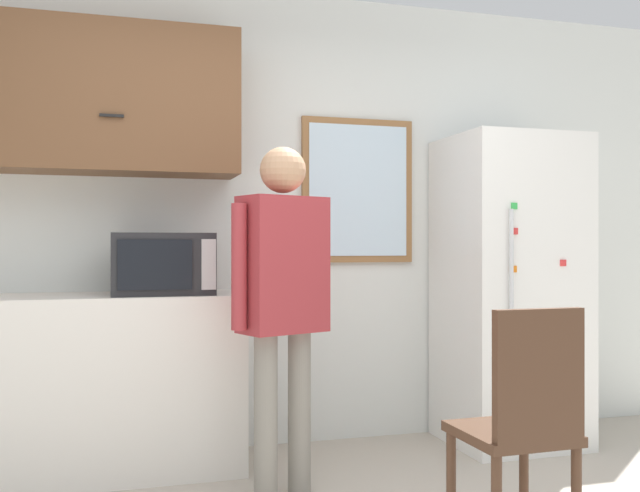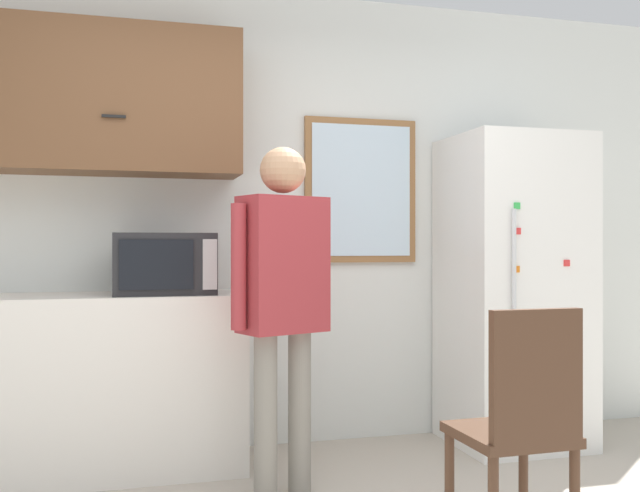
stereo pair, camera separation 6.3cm
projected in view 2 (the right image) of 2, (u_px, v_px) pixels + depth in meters
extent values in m
cube|color=silver|center=(256.00, 218.00, 4.25)|extent=(6.00, 0.06, 2.70)
cube|color=silver|center=(41.00, 387.00, 3.63)|extent=(2.06, 0.58, 0.93)
cube|color=brown|center=(43.00, 97.00, 3.73)|extent=(2.06, 0.37, 0.79)
cube|color=black|center=(114.00, 116.00, 3.64)|extent=(0.12, 0.01, 0.01)
cube|color=#232326|center=(164.00, 264.00, 3.74)|extent=(0.52, 0.36, 0.32)
cube|color=black|center=(157.00, 265.00, 3.55)|extent=(0.36, 0.01, 0.25)
cube|color=#B2B2B2|center=(210.00, 264.00, 3.62)|extent=(0.07, 0.01, 0.26)
cylinder|color=gray|center=(266.00, 417.00, 3.31)|extent=(0.11, 0.11, 0.78)
cylinder|color=gray|center=(300.00, 411.00, 3.43)|extent=(0.11, 0.11, 0.78)
cube|color=maroon|center=(283.00, 264.00, 3.37)|extent=(0.45, 0.35, 0.64)
sphere|color=tan|center=(283.00, 170.00, 3.37)|extent=(0.22, 0.22, 0.22)
cylinder|color=maroon|center=(239.00, 267.00, 3.23)|extent=(0.07, 0.07, 0.57)
cylinder|color=maroon|center=(324.00, 265.00, 3.51)|extent=(0.07, 0.07, 0.57)
cube|color=white|center=(513.00, 290.00, 4.27)|extent=(0.74, 0.68, 1.84)
cylinder|color=silver|center=(514.00, 268.00, 3.87)|extent=(0.02, 0.02, 0.64)
cube|color=red|center=(567.00, 263.00, 3.97)|extent=(0.04, 0.01, 0.04)
cube|color=red|center=(518.00, 231.00, 3.89)|extent=(0.04, 0.01, 0.04)
cube|color=orange|center=(516.00, 269.00, 3.89)|extent=(0.04, 0.01, 0.04)
cube|color=green|center=(517.00, 206.00, 3.89)|extent=(0.04, 0.01, 0.04)
cube|color=#472D1E|center=(509.00, 434.00, 2.80)|extent=(0.41, 0.41, 0.04)
cylinder|color=#472D1E|center=(523.00, 475.00, 3.01)|extent=(0.04, 0.04, 0.42)
cylinder|color=#472D1E|center=(449.00, 483.00, 2.91)|extent=(0.04, 0.04, 0.42)
cube|color=#472D1E|center=(536.00, 375.00, 2.62)|extent=(0.37, 0.05, 0.49)
cube|color=olive|center=(360.00, 191.00, 4.38)|extent=(0.71, 0.04, 0.88)
cube|color=silver|center=(362.00, 190.00, 4.36)|extent=(0.63, 0.01, 0.80)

